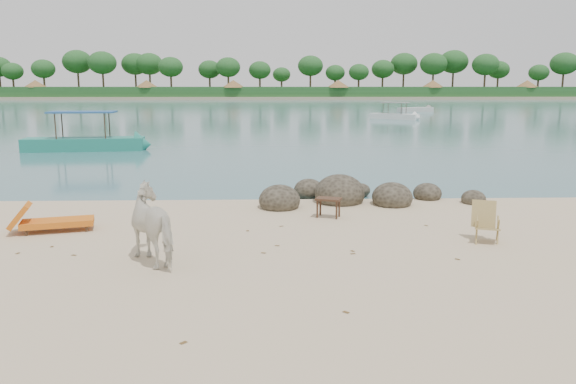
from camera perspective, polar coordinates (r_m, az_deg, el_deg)
name	(u,v)px	position (r m, az deg, el deg)	size (l,w,h in m)	color
water	(267,105)	(99.82, -2.11, 8.84)	(400.00, 400.00, 0.00)	#336266
far_shore	(268,97)	(179.80, -2.01, 9.66)	(420.00, 90.00, 1.40)	tan
far_scenery	(268,87)	(146.47, -2.03, 10.66)	(420.00, 18.00, 9.50)	#1E4C1E
boulders	(348,196)	(15.77, 6.09, -0.42)	(6.29, 2.82, 1.05)	black
cow	(157,225)	(10.59, -13.12, -3.33)	(0.76, 1.68, 1.42)	silver
side_table	(328,209)	(13.89, 4.12, -1.73)	(0.60, 0.39, 0.49)	#332114
lounge_chair	(57,220)	(13.58, -22.38, -2.62)	(1.92, 0.67, 0.57)	orange
deck_chair	(488,224)	(12.33, 19.63, -3.10)	(0.53, 0.59, 0.83)	tan
boat_near	(83,118)	(30.83, -20.14, 7.08)	(6.70, 1.51, 3.25)	#1F7D6B
boat_mid	(395,105)	(58.06, 10.79, 8.68)	(5.62, 1.27, 2.75)	silver
boat_far	(415,109)	(75.27, 12.82, 8.23)	(5.75, 1.29, 0.67)	beige
dead_leaves	(243,257)	(10.85, -4.63, -6.59)	(8.67, 6.11, 0.00)	brown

